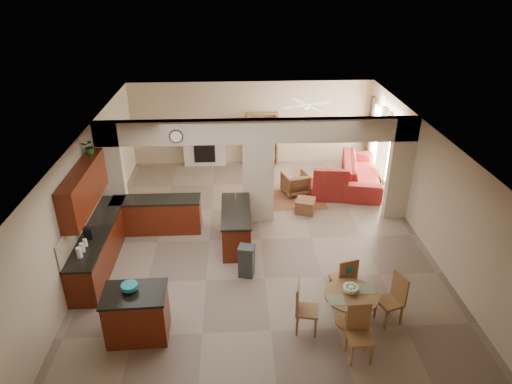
{
  "coord_description": "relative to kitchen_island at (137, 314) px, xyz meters",
  "views": [
    {
      "loc": [
        -0.61,
        -9.67,
        6.18
      ],
      "look_at": [
        -0.1,
        0.3,
        1.18
      ],
      "focal_mm": 32.0,
      "sensor_mm": 36.0,
      "label": 1
    }
  ],
  "objects": [
    {
      "name": "floor",
      "position": [
        2.44,
        3.16,
        -0.49
      ],
      "size": [
        10.0,
        10.0,
        0.0
      ],
      "primitive_type": "plane",
      "color": "#816E59",
      "rests_on": "ground"
    },
    {
      "name": "ceiling",
      "position": [
        2.44,
        3.16,
        2.31
      ],
      "size": [
        10.0,
        10.0,
        0.0
      ],
      "primitive_type": "plane",
      "rotation": [
        3.14,
        0.0,
        0.0
      ],
      "color": "white",
      "rests_on": "wall_back"
    },
    {
      "name": "wall_back",
      "position": [
        2.44,
        8.16,
        0.91
      ],
      "size": [
        8.0,
        0.0,
        8.0
      ],
      "primitive_type": "plane",
      "rotation": [
        1.57,
        0.0,
        0.0
      ],
      "color": "#BDAD8A",
      "rests_on": "floor"
    },
    {
      "name": "wall_front",
      "position": [
        2.44,
        -1.84,
        0.91
      ],
      "size": [
        8.0,
        0.0,
        8.0
      ],
      "primitive_type": "plane",
      "rotation": [
        -1.57,
        0.0,
        0.0
      ],
      "color": "#BDAD8A",
      "rests_on": "floor"
    },
    {
      "name": "wall_left",
      "position": [
        -1.56,
        3.16,
        0.91
      ],
      "size": [
        0.0,
        10.0,
        10.0
      ],
      "primitive_type": "plane",
      "rotation": [
        1.57,
        0.0,
        1.57
      ],
      "color": "#BDAD8A",
      "rests_on": "floor"
    },
    {
      "name": "wall_right",
      "position": [
        6.44,
        3.16,
        0.91
      ],
      "size": [
        0.0,
        10.0,
        10.0
      ],
      "primitive_type": "plane",
      "rotation": [
        1.57,
        0.0,
        -1.57
      ],
      "color": "#BDAD8A",
      "rests_on": "floor"
    },
    {
      "name": "partition_left_pier",
      "position": [
        -1.26,
        4.16,
        0.91
      ],
      "size": [
        0.6,
        0.25,
        2.8
      ],
      "primitive_type": "cube",
      "color": "#BDAD8A",
      "rests_on": "floor"
    },
    {
      "name": "partition_center_pier",
      "position": [
        2.44,
        4.16,
        0.61
      ],
      "size": [
        0.8,
        0.25,
        2.2
      ],
      "primitive_type": "cube",
      "color": "#BDAD8A",
      "rests_on": "floor"
    },
    {
      "name": "partition_right_pier",
      "position": [
        6.14,
        4.16,
        0.91
      ],
      "size": [
        0.6,
        0.25,
        2.8
      ],
      "primitive_type": "cube",
      "color": "#BDAD8A",
      "rests_on": "floor"
    },
    {
      "name": "partition_header",
      "position": [
        2.44,
        4.16,
        2.01
      ],
      "size": [
        8.0,
        0.25,
        0.6
      ],
      "primitive_type": "cube",
      "color": "#BDAD8A",
      "rests_on": "partition_center_pier"
    },
    {
      "name": "kitchen_counter",
      "position": [
        -0.82,
        2.92,
        -0.03
      ],
      "size": [
        2.52,
        3.29,
        1.48
      ],
      "color": "#3C0A07",
      "rests_on": "floor"
    },
    {
      "name": "upper_cabinets",
      "position": [
        -1.38,
        2.36,
        1.43
      ],
      "size": [
        0.35,
        2.4,
        0.9
      ],
      "primitive_type": "cube",
      "color": "#3C0A07",
      "rests_on": "wall_left"
    },
    {
      "name": "peninsula",
      "position": [
        1.84,
        3.05,
        -0.03
      ],
      "size": [
        0.7,
        1.85,
        0.91
      ],
      "color": "#3C0A07",
      "rests_on": "floor"
    },
    {
      "name": "wall_clock",
      "position": [
        0.44,
        4.01,
        1.96
      ],
      "size": [
        0.34,
        0.03,
        0.34
      ],
      "primitive_type": "cylinder",
      "rotation": [
        1.57,
        0.0,
        0.0
      ],
      "color": "#532F1B",
      "rests_on": "partition_header"
    },
    {
      "name": "rug",
      "position": [
        3.64,
        5.26,
        -0.49
      ],
      "size": [
        1.6,
        1.3,
        0.01
      ],
      "primitive_type": "cube",
      "color": "brown",
      "rests_on": "floor"
    },
    {
      "name": "fireplace",
      "position": [
        0.84,
        8.0,
        0.12
      ],
      "size": [
        1.6,
        0.35,
        1.2
      ],
      "color": "beige",
      "rests_on": "floor"
    },
    {
      "name": "shelving_unit",
      "position": [
        2.79,
        7.98,
        0.41
      ],
      "size": [
        1.0,
        0.32,
        1.8
      ],
      "primitive_type": "cube",
      "color": "#955E33",
      "rests_on": "floor"
    },
    {
      "name": "window_a",
      "position": [
        6.41,
        5.46,
        0.71
      ],
      "size": [
        0.02,
        0.9,
        1.9
      ],
      "primitive_type": "cube",
      "color": "white",
      "rests_on": "wall_right"
    },
    {
      "name": "window_b",
      "position": [
        6.41,
        7.16,
        0.71
      ],
      "size": [
        0.02,
        0.9,
        1.9
      ],
      "primitive_type": "cube",
      "color": "white",
      "rests_on": "wall_right"
    },
    {
      "name": "glazed_door",
      "position": [
        6.41,
        6.31,
        0.56
      ],
      "size": [
        0.02,
        0.7,
        2.1
      ],
      "primitive_type": "cube",
      "color": "white",
      "rests_on": "wall_right"
    },
    {
      "name": "drape_a_left",
      "position": [
        6.37,
        4.86,
        0.71
      ],
      "size": [
        0.1,
        0.28,
        2.3
      ],
      "primitive_type": "cube",
      "color": "#3B1E17",
      "rests_on": "wall_right"
    },
    {
      "name": "drape_a_right",
      "position": [
        6.37,
        6.06,
        0.71
      ],
      "size": [
        0.1,
        0.28,
        2.3
      ],
      "primitive_type": "cube",
      "color": "#3B1E17",
      "rests_on": "wall_right"
    },
    {
      "name": "drape_b_left",
      "position": [
        6.37,
        6.56,
        0.71
      ],
      "size": [
        0.1,
        0.28,
        2.3
      ],
      "primitive_type": "cube",
      "color": "#3B1E17",
      "rests_on": "wall_right"
    },
    {
      "name": "drape_b_right",
      "position": [
        6.37,
        7.76,
        0.71
      ],
      "size": [
        0.1,
        0.28,
        2.3
      ],
      "primitive_type": "cube",
      "color": "#3B1E17",
      "rests_on": "wall_right"
    },
    {
      "name": "ceiling_fan",
      "position": [
        3.94,
        6.16,
        2.07
      ],
      "size": [
        1.0,
        1.0,
        0.1
      ],
      "primitive_type": "cylinder",
      "color": "white",
      "rests_on": "ceiling"
    },
    {
      "name": "kitchen_island",
      "position": [
        0.0,
        0.0,
        0.0
      ],
      "size": [
        1.15,
        0.84,
        0.98
      ],
      "rotation": [
        0.0,
        0.0,
        0.03
      ],
      "color": "#3C0A07",
      "rests_on": "floor"
    },
    {
      "name": "teal_bowl",
      "position": [
        -0.08,
        0.06,
        0.56
      ],
      "size": [
        0.29,
        0.29,
        0.14
      ],
      "primitive_type": "cylinder",
      "color": "teal",
      "rests_on": "kitchen_island"
    },
    {
      "name": "trash_can",
      "position": [
        2.04,
        1.71,
        -0.15
      ],
      "size": [
        0.38,
        0.34,
        0.68
      ],
      "primitive_type": "cube",
      "rotation": [
        0.0,
        0.0,
        -0.25
      ],
      "color": "#2E2E31",
      "rests_on": "floor"
    },
    {
      "name": "dining_table",
      "position": [
        3.94,
        0.11,
        -0.02
      ],
      "size": [
        1.01,
        1.01,
        0.69
      ],
      "color": "#955E33",
      "rests_on": "floor"
    },
    {
      "name": "fruit_bowl",
      "position": [
        3.94,
        0.17,
        0.27
      ],
      "size": [
        0.28,
        0.28,
        0.15
      ],
      "primitive_type": "cylinder",
      "color": "#69A523",
      "rests_on": "dining_table"
    },
    {
      "name": "sofa",
      "position": [
        5.74,
        6.2,
        -0.08
      ],
      "size": [
        2.99,
        1.67,
        0.82
      ],
      "primitive_type": "imported",
      "rotation": [
        0.0,
        0.0,
        1.36
      ],
      "color": "maroon",
      "rests_on": "floor"
    },
    {
      "name": "chaise",
      "position": [
        4.55,
        5.41,
        -0.29
      ],
      "size": [
        1.08,
        0.92,
        0.4
      ],
      "primitive_type": "cube",
      "rotation": [
        0.0,
        0.0,
        -0.11
      ],
      "color": "maroon",
      "rests_on": "floor"
    },
    {
      "name": "armchair",
      "position": [
        3.63,
        5.66,
        -0.16
      ],
      "size": [
        0.87,
        0.89,
        0.66
      ],
      "primitive_type": "imported",
      "rotation": [
        0.0,
        0.0,
        3.42
      ],
      "color": "maroon",
      "rests_on": "floor"
    },
    {
      "name": "ottoman",
      "position": [
        3.77,
        4.52,
        -0.3
      ],
      "size": [
        0.65,
        0.65,
        0.38
      ],
      "primitive_type": "cube",
      "rotation": [
        0.0,
        0.0,
        -0.31
      ],
      "color": "maroon",
      "rests_on": "floor"
    },
    {
      "name": "plant",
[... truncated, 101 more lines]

